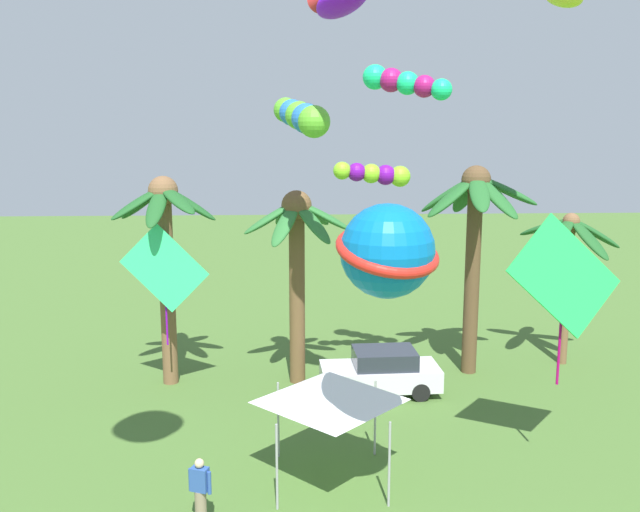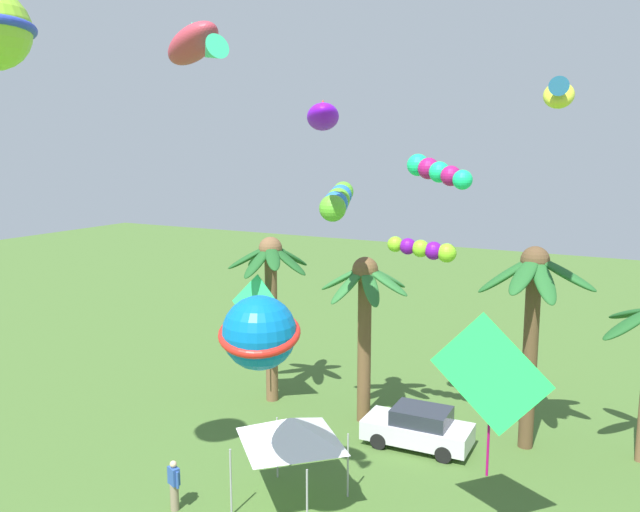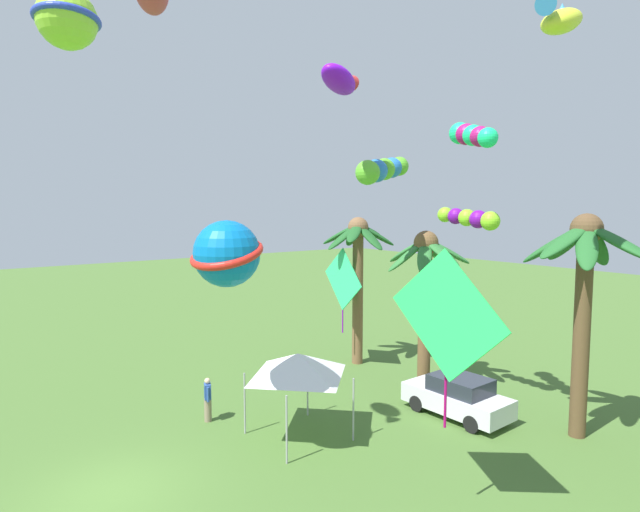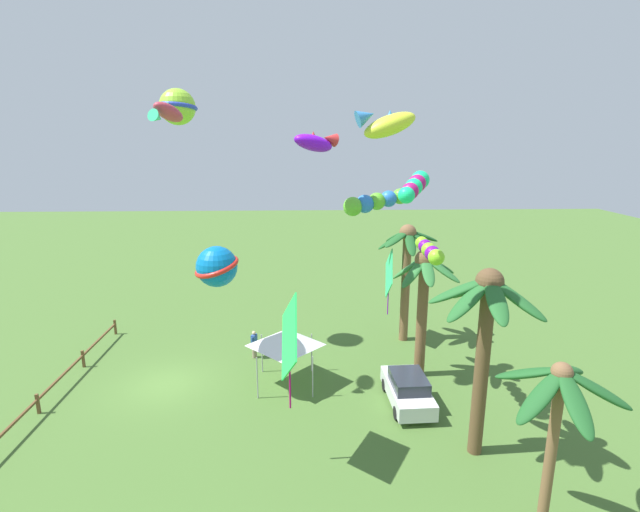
{
  "view_description": "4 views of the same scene",
  "coord_description": "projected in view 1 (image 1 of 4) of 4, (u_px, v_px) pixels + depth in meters",
  "views": [
    {
      "loc": [
        -0.85,
        -9.96,
        8.71
      ],
      "look_at": [
        -0.04,
        7.2,
        5.51
      ],
      "focal_mm": 38.61,
      "sensor_mm": 36.0,
      "label": 1
    },
    {
      "loc": [
        9.8,
        -10.04,
        10.9
      ],
      "look_at": [
        -0.05,
        8.24,
        7.44
      ],
      "focal_mm": 36.99,
      "sensor_mm": 36.0,
      "label": 2
    },
    {
      "loc": [
        14.05,
        -3.42,
        7.68
      ],
      "look_at": [
        0.42,
        6.7,
        6.06
      ],
      "focal_mm": 29.29,
      "sensor_mm": 36.0,
      "label": 3
    },
    {
      "loc": [
        21.3,
        6.92,
        11.84
      ],
      "look_at": [
        2.03,
        7.62,
        7.06
      ],
      "focal_mm": 26.09,
      "sensor_mm": 36.0,
      "label": 4
    }
  ],
  "objects": [
    {
      "name": "parked_car_0",
      "position": [
        381.0,
        372.0,
        22.82
      ],
      "size": [
        3.97,
        1.86,
        1.51
      ],
      "color": "silver",
      "rests_on": "ground"
    },
    {
      "name": "kite_diamond_6",
      "position": [
        564.0,
        278.0,
        17.04
      ],
      "size": [
        3.13,
        0.59,
        4.37
      ],
      "color": "#27E25A"
    },
    {
      "name": "kite_diamond_4",
      "position": [
        165.0,
        270.0,
        22.15
      ],
      "size": [
        2.89,
        0.41,
        4.02
      ],
      "color": "#33DB7F"
    },
    {
      "name": "palm_tree_2",
      "position": [
        475.0,
        220.0,
        23.95
      ],
      "size": [
        4.17,
        4.11,
        7.46
      ],
      "color": "brown",
      "rests_on": "ground"
    },
    {
      "name": "palm_tree_1",
      "position": [
        298.0,
        246.0,
        23.15
      ],
      "size": [
        3.74,
        3.43,
        6.69
      ],
      "color": "brown",
      "rests_on": "ground"
    },
    {
      "name": "palm_tree_3",
      "position": [
        570.0,
        246.0,
        25.1
      ],
      "size": [
        3.52,
        3.64,
        5.7
      ],
      "color": "brown",
      "rests_on": "ground"
    },
    {
      "name": "kite_tube_2",
      "position": [
        375.0,
        174.0,
        22.32
      ],
      "size": [
        2.54,
        0.78,
        0.83
      ],
      "color": "#8ADF26"
    },
    {
      "name": "spectator_0",
      "position": [
        200.0,
        492.0,
        15.18
      ],
      "size": [
        0.52,
        0.35,
        1.59
      ],
      "color": "gray",
      "rests_on": "ground"
    },
    {
      "name": "palm_tree_0",
      "position": [
        165.0,
        233.0,
        22.97
      ],
      "size": [
        3.5,
        3.74,
        7.17
      ],
      "color": "brown",
      "rests_on": "ground"
    },
    {
      "name": "festival_tent",
      "position": [
        330.0,
        387.0,
        16.86
      ],
      "size": [
        2.86,
        2.86,
        2.85
      ],
      "color": "#9E9EA3",
      "rests_on": "ground"
    },
    {
      "name": "kite_ball_1",
      "position": [
        387.0,
        251.0,
        13.27
      ],
      "size": [
        2.7,
        2.69,
        1.85
      ],
      "color": "#0A6EBD"
    },
    {
      "name": "kite_tube_8",
      "position": [
        403.0,
        82.0,
        20.89
      ],
      "size": [
        2.58,
        1.68,
        1.13
      ],
      "color": "#18EC87"
    },
    {
      "name": "kite_tube_0",
      "position": [
        301.0,
        116.0,
        19.8
      ],
      "size": [
        1.6,
        3.18,
        1.2
      ],
      "color": "#5CBC2D"
    }
  ]
}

